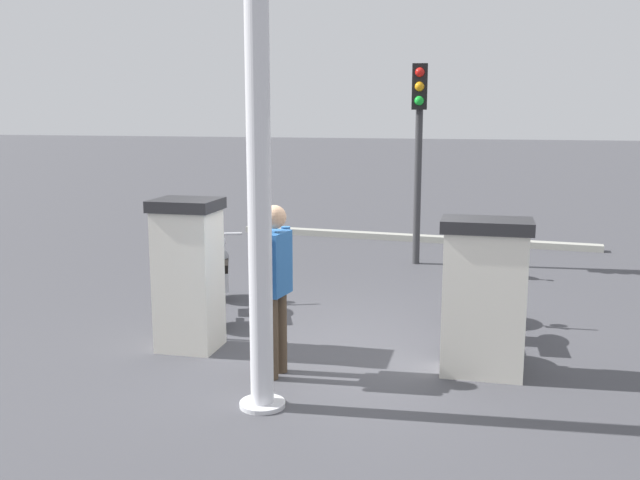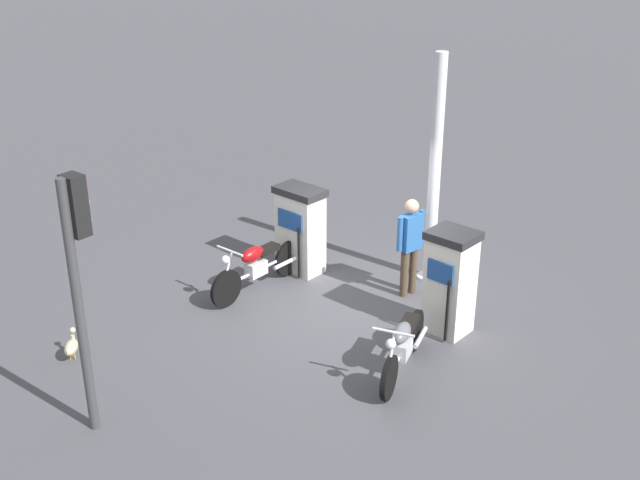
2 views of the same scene
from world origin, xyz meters
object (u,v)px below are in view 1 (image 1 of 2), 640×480
object	(u,v)px
wandering_duck	(514,264)
canopy_support_pole	(259,195)
motorcycle_far_pump	(221,277)
motorcycle_near_pump	(483,300)
fuel_pump_far	(189,274)
fuel_pump_near	(484,296)
attendant_person	(275,279)
roadside_traffic_light	(419,128)

from	to	relation	value
wandering_duck	canopy_support_pole	distance (m)	6.20
motorcycle_far_pump	canopy_support_pole	distance (m)	3.35
motorcycle_near_pump	wandering_duck	size ratio (longest dim) A/B	4.88
fuel_pump_far	fuel_pump_near	bearing A→B (deg)	-90.00
wandering_duck	fuel_pump_far	bearing A→B (deg)	141.13
fuel_pump_far	canopy_support_pole	xyz separation A→B (m)	(-1.28, -1.26, 1.03)
fuel_pump_far	canopy_support_pole	bearing A→B (deg)	-135.60
motorcycle_far_pump	canopy_support_pole	size ratio (longest dim) A/B	0.47
wandering_duck	canopy_support_pole	bearing A→B (deg)	158.47
canopy_support_pole	motorcycle_far_pump	bearing A→B (deg)	28.78
fuel_pump_near	motorcycle_near_pump	size ratio (longest dim) A/B	0.73
motorcycle_far_pump	attendant_person	xyz separation A→B (m)	(-1.93, -1.36, 0.51)
roadside_traffic_light	canopy_support_pole	distance (m)	6.18
roadside_traffic_light	canopy_support_pole	xyz separation A→B (m)	(-6.13, 0.61, -0.41)
motorcycle_far_pump	wandering_duck	size ratio (longest dim) A/B	4.21
fuel_pump_near	motorcycle_far_pump	xyz separation A→B (m)	(1.38, 3.28, -0.33)
fuel_pump_far	canopy_support_pole	world-z (taller)	canopy_support_pole
roadside_traffic_light	fuel_pump_far	bearing A→B (deg)	158.97
fuel_pump_near	canopy_support_pole	size ratio (longest dim) A/B	0.40
fuel_pump_far	wandering_duck	xyz separation A→B (m)	(4.28, -3.45, -0.62)
fuel_pump_near	roadside_traffic_light	size ratio (longest dim) A/B	0.47
attendant_person	canopy_support_pole	world-z (taller)	canopy_support_pole
motorcycle_far_pump	roadside_traffic_light	bearing A→B (deg)	-30.90
fuel_pump_far	motorcycle_far_pump	xyz separation A→B (m)	(1.38, 0.21, -0.37)
fuel_pump_far	attendant_person	distance (m)	1.28
fuel_pump_far	motorcycle_far_pump	size ratio (longest dim) A/B	0.90
motorcycle_far_pump	roadside_traffic_light	size ratio (longest dim) A/B	0.55
fuel_pump_near	motorcycle_near_pump	bearing A→B (deg)	1.16
motorcycle_far_pump	attendant_person	bearing A→B (deg)	-144.96
fuel_pump_far	motorcycle_near_pump	xyz separation A→B (m)	(1.05, -3.05, -0.36)
fuel_pump_far	wandering_duck	size ratio (longest dim) A/B	3.77
motorcycle_far_pump	attendant_person	size ratio (longest dim) A/B	1.09
motorcycle_near_pump	roadside_traffic_light	distance (m)	4.37
fuel_pump_near	roadside_traffic_light	bearing A→B (deg)	13.98
attendant_person	canopy_support_pole	xyz separation A→B (m)	(-0.73, -0.11, 0.89)
fuel_pump_near	canopy_support_pole	world-z (taller)	canopy_support_pole
motorcycle_near_pump	canopy_support_pole	distance (m)	3.26
fuel_pump_near	wandering_duck	bearing A→B (deg)	-5.01
wandering_duck	roadside_traffic_light	world-z (taller)	roadside_traffic_light
fuel_pump_far	roadside_traffic_light	xyz separation A→B (m)	(4.85, -1.87, 1.43)
fuel_pump_far	roadside_traffic_light	world-z (taller)	roadside_traffic_light
fuel_pump_far	roadside_traffic_light	size ratio (longest dim) A/B	0.50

